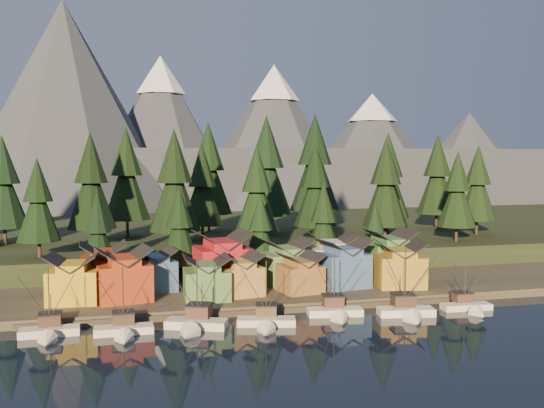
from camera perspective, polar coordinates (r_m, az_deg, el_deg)
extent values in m
plane|color=black|center=(90.98, 1.57, -12.70)|extent=(500.00, 500.00, 0.00)
cube|color=#373228|center=(128.56, -3.27, -7.21)|extent=(400.00, 50.00, 1.50)
cube|color=black|center=(176.86, -6.31, -3.24)|extent=(420.00, 100.00, 6.00)
cube|color=#473E33|center=(106.22, -0.86, -9.87)|extent=(80.00, 4.00, 1.00)
cube|color=#444B58|center=(324.71, -9.91, 2.42)|extent=(560.00, 160.00, 30.00)
cone|color=#444B58|center=(265.12, -18.88, 8.25)|extent=(100.00, 100.00, 90.00)
cone|color=#444B58|center=(282.38, -10.36, 6.35)|extent=(80.00, 80.00, 72.00)
cone|color=white|center=(284.56, -10.44, 11.87)|extent=(22.40, 22.40, 17.28)
cone|color=#444B58|center=(278.27, 0.19, 6.04)|extent=(84.00, 84.00, 68.00)
cone|color=white|center=(280.11, 0.20, 11.33)|extent=(23.52, 23.52, 16.32)
cone|color=#444B58|center=(311.17, 9.36, 4.91)|extent=(92.00, 92.00, 58.00)
cone|color=white|center=(312.09, 9.41, 8.96)|extent=(25.76, 25.76, 13.92)
cone|color=#444B58|center=(346.23, 17.99, 4.05)|extent=(88.00, 88.00, 50.00)
cube|color=silver|center=(99.03, -20.20, -11.33)|extent=(8.80, 3.26, 1.62)
cone|color=silver|center=(94.44, -20.44, -12.12)|extent=(3.11, 3.06, 3.03)
cube|color=black|center=(99.19, -20.19, -11.66)|extent=(9.02, 3.32, 0.35)
cube|color=#463025|center=(100.15, -20.15, -10.22)|extent=(3.31, 3.12, 1.82)
cube|color=black|center=(99.90, -20.17, -9.66)|extent=(3.52, 3.32, 0.20)
cylinder|color=black|center=(98.25, -20.26, -8.26)|extent=(0.18, 0.18, 9.10)
cylinder|color=black|center=(101.56, -20.09, -9.19)|extent=(0.14, 0.14, 4.45)
cube|color=silver|center=(96.73, -13.77, -11.56)|extent=(8.86, 3.09, 1.61)
cone|color=silver|center=(92.07, -13.73, -12.39)|extent=(3.04, 3.04, 3.02)
cube|color=black|center=(96.89, -13.76, -11.90)|extent=(9.08, 3.14, 0.35)
cube|color=#423523|center=(97.87, -13.80, -10.42)|extent=(3.24, 3.04, 1.81)
cube|color=black|center=(97.61, -13.81, -9.85)|extent=(3.45, 3.25, 0.20)
cylinder|color=black|center=(95.93, -13.84, -8.43)|extent=(0.18, 0.18, 9.06)
cylinder|color=black|center=(99.29, -13.83, -9.36)|extent=(0.14, 0.14, 4.43)
cube|color=beige|center=(97.67, -7.12, -11.27)|extent=(10.14, 6.65, 1.82)
cone|color=beige|center=(92.81, -7.95, -12.13)|extent=(4.36, 4.28, 3.41)
cube|color=black|center=(97.86, -7.12, -11.65)|extent=(10.37, 6.79, 0.40)
cube|color=#52362C|center=(98.84, -6.88, -10.02)|extent=(4.63, 4.50, 2.04)
cube|color=black|center=(98.56, -6.88, -9.38)|extent=(4.92, 4.79, 0.23)
cylinder|color=black|center=(96.76, -7.07, -7.78)|extent=(0.20, 0.20, 10.22)
cylinder|color=black|center=(100.32, -6.61, -8.86)|extent=(0.16, 0.16, 5.00)
cube|color=silver|center=(98.45, -0.54, -11.13)|extent=(9.73, 5.17, 1.63)
cone|color=silver|center=(93.56, -0.55, -11.98)|extent=(3.72, 3.80, 3.06)
cube|color=black|center=(98.62, -0.54, -11.47)|extent=(9.96, 5.27, 0.36)
cube|color=brown|center=(99.67, -0.54, -9.99)|extent=(3.90, 3.75, 1.84)
cube|color=black|center=(99.42, -0.54, -9.42)|extent=(4.14, 3.99, 0.20)
cylinder|color=black|center=(97.68, -0.54, -8.01)|extent=(0.18, 0.18, 9.19)
cylinder|color=black|center=(101.19, -0.54, -8.93)|extent=(0.14, 0.14, 4.49)
cube|color=white|center=(104.70, 5.93, -10.19)|extent=(9.61, 4.48, 1.69)
cone|color=white|center=(99.91, 6.53, -10.92)|extent=(3.59, 3.58, 3.17)
cube|color=black|center=(104.87, 5.93, -10.52)|extent=(9.84, 4.56, 0.37)
cube|color=brown|center=(105.91, 5.75, -9.10)|extent=(3.80, 3.62, 1.90)
cube|color=black|center=(105.66, 5.76, -8.54)|extent=(4.04, 3.86, 0.21)
cylinder|color=black|center=(103.97, 5.89, -7.15)|extent=(0.19, 0.19, 9.50)
cylinder|color=black|center=(107.40, 5.55, -8.09)|extent=(0.15, 0.15, 4.65)
cube|color=white|center=(106.58, 12.48, -9.99)|extent=(9.85, 4.95, 1.81)
cone|color=white|center=(101.81, 13.33, -10.70)|extent=(3.89, 3.74, 3.39)
cube|color=black|center=(106.75, 12.48, -10.34)|extent=(10.08, 5.04, 0.40)
cube|color=#463225|center=(107.75, 12.24, -8.87)|extent=(4.14, 3.95, 2.03)
cube|color=black|center=(107.50, 12.25, -8.28)|extent=(4.40, 4.22, 0.23)
cylinder|color=black|center=(105.79, 12.45, -6.81)|extent=(0.20, 0.20, 10.16)
cylinder|color=black|center=(109.23, 11.96, -7.83)|extent=(0.16, 0.16, 4.97)
cube|color=white|center=(113.21, 17.81, -9.28)|extent=(8.88, 3.42, 1.49)
cone|color=white|center=(109.13, 18.98, -9.83)|extent=(3.00, 3.17, 2.79)
cube|color=black|center=(113.34, 17.80, -9.55)|extent=(9.10, 3.49, 0.33)
cube|color=#50382A|center=(114.25, 17.45, -8.40)|extent=(3.17, 3.00, 1.67)
cube|color=black|center=(114.05, 17.46, -7.94)|extent=(3.37, 3.20, 0.19)
cylinder|color=black|center=(112.61, 17.74, -6.80)|extent=(0.17, 0.17, 8.37)
cylinder|color=black|center=(115.53, 17.05, -7.58)|extent=(0.13, 0.13, 4.09)
cube|color=gold|center=(111.61, -18.14, -7.33)|extent=(9.12, 8.16, 5.83)
cube|color=gold|center=(110.95, -18.19, -5.56)|extent=(5.31, 7.67, 1.19)
cube|color=#993317|center=(110.83, -13.81, -7.13)|extent=(10.31, 9.51, 6.52)
cube|color=#993317|center=(110.11, -13.85, -5.16)|extent=(6.29, 8.62, 1.27)
cube|color=#4E7841|center=(109.37, -6.17, -7.52)|extent=(8.12, 7.61, 5.27)
cube|color=#4E7841|center=(108.74, -6.18, -5.88)|extent=(4.56, 7.36, 1.11)
cube|color=#B0823E|center=(111.80, -3.09, -7.21)|extent=(8.67, 7.95, 5.34)
cube|color=#B0823E|center=(111.19, -3.10, -5.60)|extent=(5.29, 7.20, 1.06)
cube|color=olive|center=(114.41, 2.66, -7.01)|extent=(8.23, 8.23, 5.07)
cube|color=olive|center=(113.84, 2.66, -5.51)|extent=(5.06, 7.53, 1.00)
cube|color=#3D5B92|center=(119.21, 6.67, -6.19)|extent=(9.98, 8.80, 6.59)
cube|color=#3D5B92|center=(118.54, 6.69, -4.33)|extent=(5.98, 8.04, 1.26)
cube|color=#A4822A|center=(121.34, 11.94, -6.18)|extent=(10.19, 9.32, 6.10)
cube|color=#A4822A|center=(120.72, 11.96, -4.48)|extent=(6.25, 8.40, 1.25)
cube|color=maroon|center=(119.19, -15.57, -6.34)|extent=(8.81, 7.93, 6.55)
cube|color=maroon|center=(118.53, -15.61, -4.51)|extent=(5.02, 7.57, 1.18)
cube|color=#395888|center=(117.27, -10.92, -6.62)|extent=(8.22, 7.87, 5.78)
cube|color=#395888|center=(116.66, -10.94, -4.99)|extent=(5.05, 7.15, 1.00)
cube|color=maroon|center=(119.78, -4.69, -5.88)|extent=(11.07, 9.75, 7.56)
cube|color=maroon|center=(119.05, -4.71, -3.77)|extent=(6.54, 9.02, 1.42)
cube|color=#528146|center=(121.50, 1.38, -6.06)|extent=(9.51, 8.19, 6.12)
cube|color=#528146|center=(120.88, 1.38, -4.36)|extent=(5.62, 7.55, 1.22)
cube|color=beige|center=(125.19, 5.72, -5.61)|extent=(9.56, 8.70, 6.80)
cube|color=beige|center=(124.54, 5.73, -3.80)|extent=(5.63, 8.11, 1.23)
cube|color=#3F7541|center=(129.46, 11.01, -5.23)|extent=(9.02, 8.47, 7.27)
cube|color=#3F7541|center=(128.81, 11.03, -3.37)|extent=(5.00, 8.26, 1.26)
cylinder|color=#332319|center=(155.09, -23.82, -2.74)|extent=(0.70, 0.70, 4.54)
cone|color=black|center=(154.20, -23.94, 0.88)|extent=(11.09, 11.09, 15.62)
cone|color=black|center=(153.95, -24.04, 3.88)|extent=(7.56, 7.56, 11.34)
cylinder|color=#332319|center=(134.06, -21.04, -3.95)|extent=(0.70, 0.70, 3.64)
cone|color=black|center=(133.16, -21.14, -0.59)|extent=(8.89, 8.89, 12.53)
cone|color=black|center=(132.76, -21.22, 2.19)|extent=(6.06, 6.06, 9.10)
cylinder|color=#332319|center=(145.00, -16.54, -3.01)|extent=(0.70, 0.70, 4.64)
cone|color=black|center=(144.05, -16.63, 0.96)|extent=(11.33, 11.33, 15.97)
cone|color=black|center=(143.79, -16.71, 4.24)|extent=(7.73, 7.73, 11.59)
cylinder|color=#332319|center=(159.73, -13.44, -2.19)|extent=(0.70, 0.70, 4.99)
cone|color=black|center=(158.83, -13.52, 1.68)|extent=(12.20, 12.20, 17.19)
cone|color=black|center=(158.65, -13.58, 4.89)|extent=(8.32, 8.32, 12.47)
cylinder|color=#332319|center=(135.42, -9.08, -3.38)|extent=(0.70, 0.70, 4.73)
cone|color=black|center=(134.39, -9.14, 0.95)|extent=(11.57, 11.57, 16.30)
cone|color=black|center=(134.12, -9.18, 4.54)|extent=(7.89, 7.89, 11.83)
cylinder|color=#332319|center=(151.10, -6.55, -2.63)|extent=(0.70, 0.70, 4.19)
cone|color=black|center=(150.23, -6.58, 0.81)|extent=(10.25, 10.25, 14.45)
cone|color=black|center=(149.92, -6.61, 3.66)|extent=(6.99, 6.99, 10.49)
cylinder|color=#332319|center=(136.22, -1.43, -3.42)|extent=(0.70, 0.70, 4.07)
cone|color=black|center=(135.28, -1.44, 0.28)|extent=(9.94, 9.94, 14.01)
cone|color=black|center=(134.92, -1.44, 3.34)|extent=(6.78, 6.78, 10.17)
cylinder|color=#332319|center=(161.12, -0.52, -1.90)|extent=(0.70, 0.70, 5.56)
cone|color=black|center=(160.20, -0.52, 2.38)|extent=(13.58, 13.58, 19.14)
cone|color=black|center=(160.12, -0.52, 5.91)|extent=(9.26, 9.26, 13.89)
cylinder|color=#332319|center=(147.12, 4.07, -2.80)|extent=(0.70, 0.70, 4.21)
cone|color=black|center=(146.23, 4.09, 0.74)|extent=(10.29, 10.29, 14.50)
cone|color=black|center=(145.91, 4.11, 3.67)|extent=(7.02, 7.02, 10.52)
cylinder|color=#332319|center=(173.10, 4.02, -1.43)|extent=(0.70, 0.70, 5.76)
cone|color=black|center=(172.24, 4.04, 2.70)|extent=(14.07, 14.07, 19.82)
cone|color=black|center=(172.20, 4.06, 6.10)|extent=(9.59, 9.59, 14.39)
cylinder|color=#332319|center=(148.29, 10.57, -2.77)|extent=(0.70, 0.70, 4.44)
cone|color=black|center=(147.37, 10.62, 0.94)|extent=(10.85, 10.85, 15.30)
cone|color=black|center=(147.09, 10.67, 4.02)|extent=(7.40, 7.40, 11.10)
cylinder|color=#332319|center=(166.02, 10.78, -1.93)|extent=(0.70, 0.70, 4.78)
cone|color=black|center=(165.17, 10.84, 1.65)|extent=(11.69, 11.69, 16.48)
cone|color=black|center=(164.96, 10.88, 4.60)|extent=(7.97, 7.97, 11.96)
cylinder|color=#332319|center=(154.94, 16.95, -2.68)|extent=(0.70, 0.70, 3.89)
cone|color=black|center=(154.12, 17.02, 0.43)|extent=(9.51, 9.51, 13.41)
cone|color=black|center=(153.80, 17.08, 3.01)|extent=(6.49, 6.49, 9.73)
cylinder|color=#332319|center=(179.50, 15.20, -1.53)|extent=(0.70, 0.70, 4.74)
cone|color=black|center=(178.72, 15.27, 1.75)|extent=(11.59, 11.59, 16.33)
cone|color=black|center=(178.52, 15.33, 4.45)|extent=(7.90, 7.90, 11.86)
cylinder|color=#332319|center=(168.30, -5.96, -1.69)|extent=(0.70, 0.70, 5.30)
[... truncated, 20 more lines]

